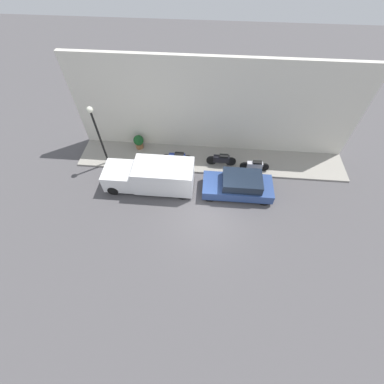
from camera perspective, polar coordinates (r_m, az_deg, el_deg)
The scene contains 10 objects.
ground_plane at distance 14.64m, azimuth 3.44°, elevation -5.09°, with size 60.00×60.00×0.00m, color #514F51.
sidewalk at distance 17.40m, azimuth 4.13°, elevation 7.15°, with size 2.46×17.47×0.12m.
building_facade at distance 16.55m, azimuth 4.95°, elevation 18.05°, with size 0.30×17.47×6.20m.
parked_car at distance 15.32m, azimuth 10.33°, elevation 1.48°, with size 1.79×4.09×1.35m.
delivery_van at distance 15.39m, azimuth -9.17°, elevation 3.56°, with size 1.85×5.29×1.80m.
scooter_silver at distance 16.81m, azimuth 13.77°, elevation 5.79°, with size 0.30×1.84×0.75m.
motorcycle_black at distance 16.73m, azimuth 6.56°, elevation 7.20°, with size 0.30×1.91×0.85m.
motorcycle_blue at distance 16.85m, azimuth -3.26°, elevation 7.73°, with size 0.30×1.99×0.78m.
streetlamp at distance 16.23m, azimuth -20.55°, elevation 13.34°, with size 0.35×0.35×4.15m.
potted_plant at distance 18.17m, azimuth -11.76°, elevation 10.94°, with size 0.69×0.69×0.98m.
Camera 1 is at (-8.04, 0.20, 12.23)m, focal length 24.00 mm.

